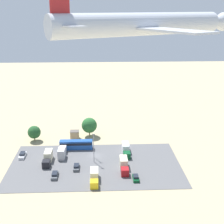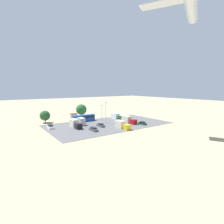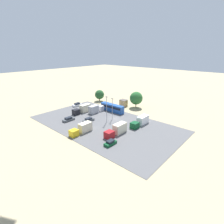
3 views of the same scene
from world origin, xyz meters
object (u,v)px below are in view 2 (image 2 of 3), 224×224
at_px(parked_car_0, 142,123).
at_px(parked_car_3, 94,129).
at_px(bus, 84,118).
at_px(parked_car_1, 50,127).
at_px(parked_truck_4, 80,121).
at_px(parked_truck_0, 122,125).
at_px(parked_truck_1, 128,120).
at_px(parked_car_2, 101,125).
at_px(parked_truck_3, 117,117).
at_px(parked_truck_2, 75,124).
at_px(shed_building, 74,116).

distance_m(parked_car_0, parked_car_3, 24.88).
xyz_separation_m(bus, parked_car_1, (18.35, 5.69, -1.12)).
distance_m(bus, parked_truck_4, 7.47).
xyz_separation_m(parked_truck_0, parked_truck_1, (-9.45, -6.92, 0.09)).
bearing_deg(parked_truck_1, parked_car_2, -3.56).
bearing_deg(parked_car_2, bus, 93.83).
bearing_deg(parked_truck_3, parked_car_1, 2.16).
bearing_deg(bus, parked_car_1, -72.77).
bearing_deg(parked_truck_1, parked_truck_0, 36.19).
bearing_deg(parked_car_2, parked_truck_4, 121.46).
height_order(parked_truck_0, parked_truck_1, parked_truck_1).
height_order(parked_truck_0, parked_truck_2, parked_truck_2).
height_order(parked_car_2, parked_truck_0, parked_truck_0).
bearing_deg(parked_car_0, parked_car_2, -22.27).
distance_m(shed_building, parked_car_3, 30.02).
distance_m(parked_car_2, parked_truck_4, 10.77).
xyz_separation_m(parked_truck_2, parked_truck_4, (-4.32, -3.93, 0.02)).
xyz_separation_m(parked_car_3, parked_truck_0, (-12.21, 3.01, 0.79)).
bearing_deg(shed_building, parked_car_0, 122.52).
bearing_deg(parked_truck_4, parked_car_3, -93.00).
distance_m(parked_car_3, parked_truck_0, 12.60).
distance_m(parked_car_0, parked_truck_1, 7.32).
bearing_deg(parked_car_2, parked_car_1, 154.21).
xyz_separation_m(parked_car_0, parked_truck_3, (1.42, -18.26, 0.79)).
bearing_deg(parked_truck_2, parked_truck_3, -168.46).
bearing_deg(parked_car_0, parked_truck_1, -64.97).
bearing_deg(parked_car_0, parked_truck_2, -24.26).
relative_size(parked_car_3, parked_truck_3, 0.52).
relative_size(parked_car_1, parked_truck_1, 0.53).
relative_size(shed_building, parked_truck_2, 0.40).
bearing_deg(parked_truck_1, parked_truck_4, -25.78).
distance_m(shed_building, parked_car_0, 38.44).
relative_size(parked_car_0, parked_truck_1, 0.45).
xyz_separation_m(parked_car_1, parked_car_3, (-13.02, 14.21, -0.06)).
height_order(shed_building, parked_truck_2, parked_truck_2).
xyz_separation_m(parked_truck_1, parked_truck_3, (-1.66, -11.67, -0.11)).
xyz_separation_m(parked_car_0, parked_car_3, (24.73, -2.68, 0.02)).
height_order(parked_truck_1, parked_truck_4, parked_truck_4).
relative_size(parked_car_0, parked_truck_0, 0.48).
distance_m(shed_building, parked_truck_1, 31.24).
bearing_deg(parked_car_2, parked_truck_1, -3.56).
relative_size(bus, parked_truck_4, 1.56).
xyz_separation_m(parked_car_0, parked_truck_2, (28.32, -12.76, 0.92)).
bearing_deg(parked_truck_2, parked_truck_0, 140.33).
bearing_deg(parked_truck_2, parked_car_3, 109.59).
xyz_separation_m(parked_car_2, parked_truck_0, (-5.87, 7.87, 0.80)).
height_order(parked_car_0, parked_truck_3, parked_truck_3).
height_order(parked_car_3, parked_truck_1, parked_truck_1).
relative_size(shed_building, parked_truck_0, 0.43).
xyz_separation_m(shed_building, parked_truck_4, (3.34, 15.71, -0.01)).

